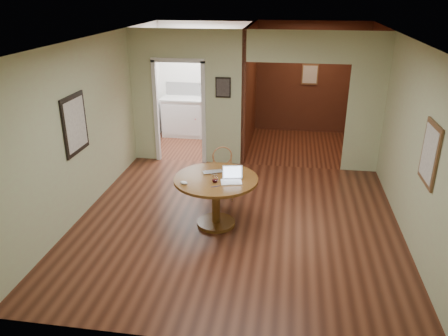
% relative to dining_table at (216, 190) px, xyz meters
% --- Properties ---
extents(floor, '(5.00, 5.00, 0.00)m').
position_rel_dining_table_xyz_m(floor, '(0.31, 0.06, -0.58)').
color(floor, '#3E1C11').
rests_on(floor, ground).
extents(room_shell, '(5.20, 7.50, 5.00)m').
position_rel_dining_table_xyz_m(room_shell, '(-0.16, 3.16, 0.70)').
color(room_shell, silver).
rests_on(room_shell, ground).
extents(dining_table, '(1.26, 1.26, 0.79)m').
position_rel_dining_table_xyz_m(dining_table, '(0.00, 0.00, 0.00)').
color(dining_table, brown).
rests_on(dining_table, ground).
extents(chair, '(0.48, 0.48, 0.90)m').
position_rel_dining_table_xyz_m(chair, '(-0.05, 1.00, -0.08)').
color(chair, '#A5623A').
rests_on(chair, ground).
extents(open_laptop, '(0.34, 0.32, 0.21)m').
position_rel_dining_table_xyz_m(open_laptop, '(0.25, -0.06, 0.26)').
color(open_laptop, white).
rests_on(open_laptop, dining_table).
extents(closed_laptop, '(0.35, 0.30, 0.02)m').
position_rel_dining_table_xyz_m(closed_laptop, '(-0.07, 0.15, 0.22)').
color(closed_laptop, '#B3B3B8').
rests_on(closed_laptop, dining_table).
extents(mouse, '(0.14, 0.10, 0.05)m').
position_rel_dining_table_xyz_m(mouse, '(-0.42, -0.30, 0.23)').
color(mouse, white).
rests_on(mouse, dining_table).
extents(wine_glass, '(0.09, 0.09, 0.10)m').
position_rel_dining_table_xyz_m(wine_glass, '(0.01, -0.16, 0.26)').
color(wine_glass, white).
rests_on(wine_glass, dining_table).
extents(pen, '(0.12, 0.07, 0.01)m').
position_rel_dining_table_xyz_m(pen, '(0.05, -0.30, 0.21)').
color(pen, '#0C1856').
rests_on(pen, dining_table).
extents(kitchen_cabinet, '(2.06, 0.60, 0.94)m').
position_rel_dining_table_xyz_m(kitchen_cabinet, '(-1.04, 4.26, -0.11)').
color(kitchen_cabinet, white).
rests_on(kitchen_cabinet, ground).
extents(grocery_bag, '(0.34, 0.30, 0.31)m').
position_rel_dining_table_xyz_m(grocery_bag, '(-0.44, 4.26, 0.51)').
color(grocery_bag, beige).
rests_on(grocery_bag, kitchen_cabinet).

